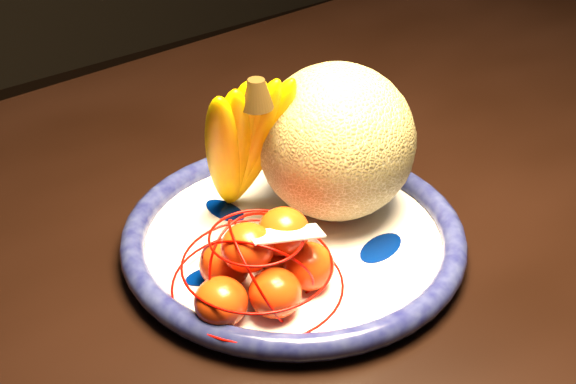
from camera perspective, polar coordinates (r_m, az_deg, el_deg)
dining_table at (r=1.11m, az=5.24°, el=-1.40°), size 1.62×1.02×0.79m
fruit_bowl at (r=0.89m, az=0.39°, el=-3.25°), size 0.38×0.38×0.03m
cantaloupe at (r=0.89m, az=3.46°, el=3.59°), size 0.18×0.18×0.18m
banana_bunch at (r=0.87m, az=-3.33°, el=3.71°), size 0.13×0.13×0.20m
mandarin_bag at (r=0.80m, az=-1.91°, el=-5.25°), size 0.21×0.21×0.11m
price_tag at (r=0.77m, az=-0.13°, el=-3.02°), size 0.08×0.05×0.01m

